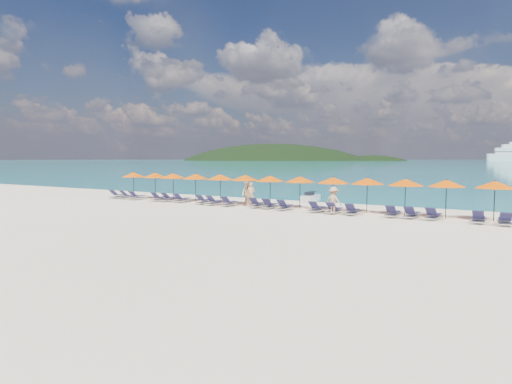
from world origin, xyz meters
The scene contains 41 objects.
ground centered at (0.00, 0.00, 0.00)m, with size 1400.00×1400.00×0.00m, color beige.
sea centered at (0.00, 660.00, 0.01)m, with size 1600.00×1300.00×0.01m, color #1FA9B2.
headland_main centered at (-300.00, 540.00, -38.00)m, with size 374.00×242.00×126.50m.
headland_small centered at (-150.00, 560.00, -35.00)m, with size 162.00×126.00×85.50m.
jetski centered at (0.97, 9.77, 0.33)m, with size 0.89×2.25×0.80m.
beachgoer_a centered at (-1.24, 4.34, 0.88)m, with size 0.64×0.42×1.75m, color tan.
beachgoer_b centered at (-1.60, 4.37, 0.90)m, with size 0.87×0.50×1.80m, color tan.
beachgoer_c centered at (5.30, 3.51, 0.85)m, with size 1.10×0.51×1.70m, color tan.
umbrella_0 centered at (-13.91, 5.15, 2.02)m, with size 2.10×2.10×2.28m.
umbrella_1 centered at (-11.47, 5.31, 2.02)m, with size 2.10×2.10×2.28m.
umbrella_2 centered at (-9.27, 5.13, 2.02)m, with size 2.10×2.10×2.28m.
umbrella_3 centered at (-6.94, 5.17, 2.02)m, with size 2.10×2.10×2.28m.
umbrella_4 centered at (-4.54, 5.20, 2.02)m, with size 2.10×2.10×2.28m.
umbrella_5 centered at (-2.32, 5.28, 2.02)m, with size 2.10×2.10×2.28m.
umbrella_6 centered at (-0.12, 5.16, 2.02)m, with size 2.10×2.10×2.28m.
umbrella_7 centered at (2.22, 5.18, 2.02)m, with size 2.10×2.10×2.28m.
umbrella_8 centered at (4.66, 5.06, 2.02)m, with size 2.10×2.10×2.28m.
umbrella_9 centered at (6.85, 5.32, 2.02)m, with size 2.10×2.10×2.28m.
umbrella_10 centered at (9.22, 5.15, 2.02)m, with size 2.10×2.10×2.28m.
umbrella_11 centered at (11.47, 5.31, 2.02)m, with size 2.10×2.10×2.28m.
umbrella_12 centered at (13.92, 5.31, 2.02)m, with size 2.10×2.10×2.28m.
lounger_0 centered at (-14.50, 3.91, 0.24)m, with size 0.71×1.73×0.66m.
lounger_1 centered at (-13.38, 4.06, 0.24)m, with size 0.78×1.75×0.66m.
lounger_2 centered at (-12.15, 3.89, 0.24)m, with size 0.66×1.71×0.66m.
lounger_3 centered at (-9.76, 4.01, 0.24)m, with size 0.69×1.72×0.66m.
lounger_4 centered at (-8.77, 4.17, 0.24)m, with size 0.63×1.70×0.66m.
lounger_5 centered at (-7.47, 4.11, 0.24)m, with size 0.63×1.70×0.66m.
lounger_6 centered at (-5.22, 4.04, 0.24)m, with size 0.72×1.74×0.66m.
lounger_7 centered at (-4.07, 3.87, 0.24)m, with size 0.65×1.71×0.66m.
lounger_8 centered at (-2.79, 3.85, 0.24)m, with size 0.74×1.74×0.66m.
lounger_9 centered at (-0.57, 4.07, 0.24)m, with size 0.79×1.75×0.66m.
lounger_10 centered at (0.49, 4.02, 0.24)m, with size 0.79×1.75×0.66m.
lounger_11 centered at (1.76, 3.81, 0.24)m, with size 0.72×1.73×0.66m.
lounger_12 centered at (4.04, 3.94, 0.24)m, with size 0.70×1.73×0.66m.
lounger_13 centered at (5.23, 3.89, 0.24)m, with size 0.68×1.72×0.66m.
lounger_14 centered at (6.40, 3.82, 0.24)m, with size 0.71×1.73×0.66m.
lounger_15 centered at (8.75, 4.12, 0.24)m, with size 0.63×1.71×0.66m.
lounger_16 centered at (9.82, 4.17, 0.24)m, with size 0.76×1.75×0.66m.
lounger_17 centered at (10.98, 4.18, 0.24)m, with size 0.78×1.75×0.66m.
lounger_18 centered at (13.27, 4.02, 0.24)m, with size 0.63×1.70×0.66m.
lounger_19 centered at (14.47, 3.91, 0.24)m, with size 0.76×1.75×0.66m.
Camera 1 is at (14.76, -21.47, 3.46)m, focal length 30.00 mm.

